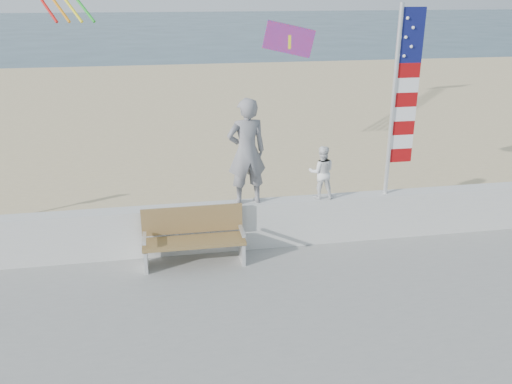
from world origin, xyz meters
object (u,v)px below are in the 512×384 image
Objects in this scene: bench at (194,236)px; child at (322,172)px; adult at (247,152)px; flag at (400,95)px.

child is at bearing 10.50° from bench.
adult is 1.49m from child.
flag is at bearing -170.77° from child.
bench is 0.51× the size of flag.
child is (1.42, 0.00, -0.47)m from adult.
adult reaches higher than child.
flag is at bearing 6.69° from bench.
adult is 1.09× the size of bench.
child is at bearing 172.80° from adult.
bench is 4.53m from flag.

